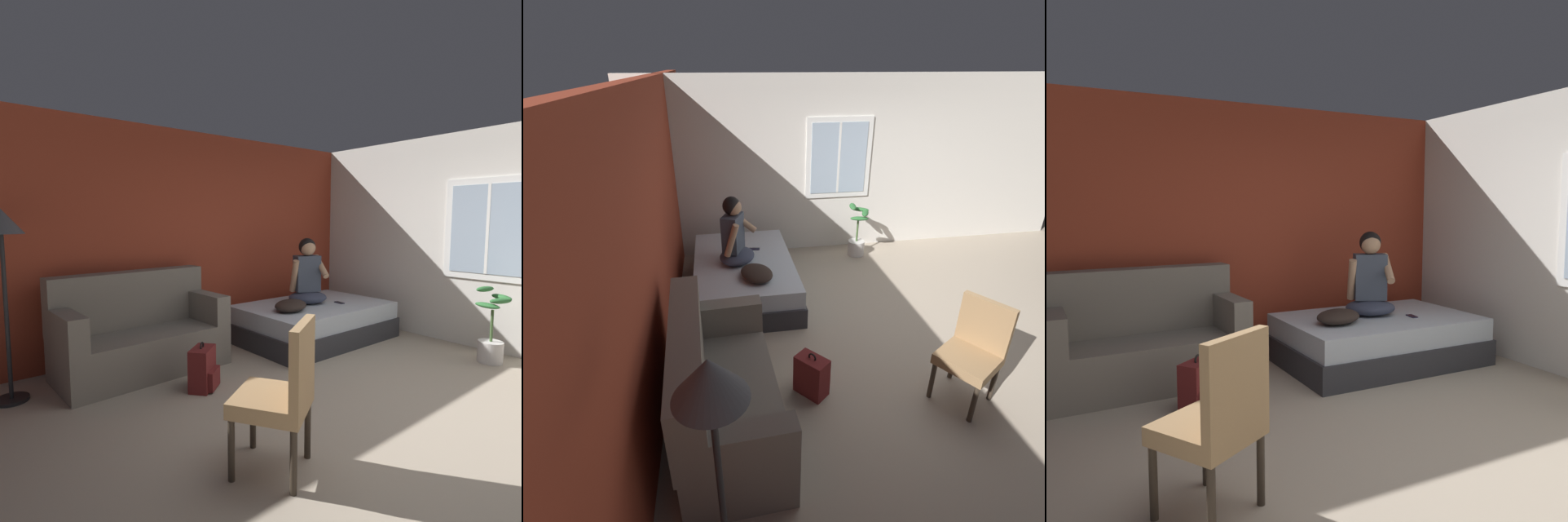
{
  "view_description": "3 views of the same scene",
  "coord_description": "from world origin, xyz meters",
  "views": [
    {
      "loc": [
        -2.82,
        -1.67,
        1.6
      ],
      "look_at": [
        0.07,
        1.87,
        1.13
      ],
      "focal_mm": 28.0,
      "sensor_mm": 36.0,
      "label": 1
    },
    {
      "loc": [
        -3.75,
        2.31,
        2.84
      ],
      "look_at": [
        0.2,
        1.64,
        0.87
      ],
      "focal_mm": 28.0,
      "sensor_mm": 36.0,
      "label": 2
    },
    {
      "loc": [
        -1.87,
        -2.28,
        1.59
      ],
      "look_at": [
        0.27,
        1.98,
        1.1
      ],
      "focal_mm": 35.0,
      "sensor_mm": 36.0,
      "label": 3
    }
  ],
  "objects": [
    {
      "name": "ground_plane",
      "position": [
        0.0,
        0.0,
        0.0
      ],
      "size": [
        40.0,
        40.0,
        0.0
      ],
      "primitive_type": "plane",
      "color": "tan"
    },
    {
      "name": "person_seated",
      "position": [
        1.08,
        2.13,
        0.84
      ],
      "size": [
        0.65,
        0.6,
        0.88
      ],
      "color": "#383D51",
      "rests_on": "bed"
    },
    {
      "name": "wall_back_accent",
      "position": [
        0.0,
        2.99,
        1.35
      ],
      "size": [
        9.82,
        0.16,
        2.7
      ],
      "primitive_type": "cube",
      "color": "#993823",
      "rests_on": "ground"
    },
    {
      "name": "bed",
      "position": [
        1.12,
        2.03,
        0.24
      ],
      "size": [
        2.01,
        1.32,
        0.48
      ],
      "color": "#2D2D33",
      "rests_on": "ground"
    },
    {
      "name": "side_chair",
      "position": [
        -1.16,
        0.15,
        0.53
      ],
      "size": [
        0.63,
        0.63,
        0.98
      ],
      "color": "#382D23",
      "rests_on": "ground"
    },
    {
      "name": "cell_phone",
      "position": [
        1.42,
        1.85,
        0.48
      ],
      "size": [
        0.09,
        0.15,
        0.01
      ],
      "primitive_type": "cube",
      "rotation": [
        0.0,
        0.0,
        6.12
      ],
      "color": "black",
      "rests_on": "bed"
    },
    {
      "name": "couch",
      "position": [
        -1.15,
        2.41,
        0.39
      ],
      "size": [
        1.74,
        0.9,
        1.04
      ],
      "color": "slate",
      "rests_on": "ground"
    },
    {
      "name": "backpack",
      "position": [
        -0.89,
        1.56,
        0.19
      ],
      "size": [
        0.35,
        0.35,
        0.46
      ],
      "color": "maroon",
      "rests_on": "ground"
    },
    {
      "name": "throw_pillow",
      "position": [
        0.57,
        1.91,
        0.55
      ],
      "size": [
        0.57,
        0.5,
        0.14
      ],
      "primitive_type": "ellipsoid",
      "rotation": [
        0.0,
        0.0,
        0.34
      ],
      "color": "#2D231E",
      "rests_on": "bed"
    }
  ]
}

